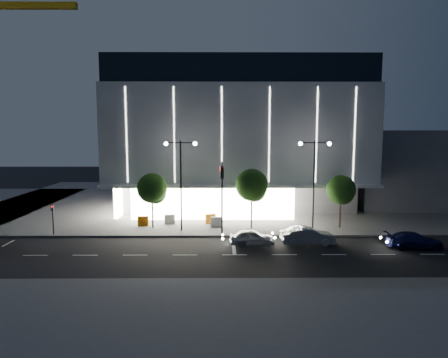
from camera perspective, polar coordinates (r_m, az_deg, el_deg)
ground at (r=34.09m, az=-1.97°, el=-10.02°), size 160.00×160.00×0.00m
sidewalk_museum at (r=57.61m, az=3.63°, el=-2.99°), size 70.00×40.00×0.15m
sidewalk_near at (r=23.20m, az=10.33°, el=-18.28°), size 70.00×10.00×0.15m
museum at (r=54.97m, az=1.71°, el=6.18°), size 30.00×25.80×18.00m
annex_building at (r=62.14m, az=23.37°, el=1.75°), size 16.00×20.00×10.00m
traffic_mast at (r=36.28m, az=-0.29°, el=-0.86°), size 0.33×5.89×7.07m
street_lamp_west at (r=39.01m, az=-6.19°, el=1.01°), size 3.16×0.36×9.00m
street_lamp_east at (r=39.88m, az=12.74°, el=1.01°), size 3.16×0.36×9.00m
ped_signal_far at (r=41.15m, az=-23.26°, el=-4.94°), size 0.22×0.24×3.00m
tree_left at (r=40.65m, az=-10.19°, el=-1.55°), size 3.02×3.02×5.72m
tree_mid at (r=40.15m, az=4.02°, el=-1.13°), size 3.25×3.25×6.15m
tree_right at (r=41.89m, az=16.39°, el=-1.69°), size 2.91×2.91×5.51m
car_lead at (r=35.27m, az=4.06°, el=-8.32°), size 4.08×1.92×1.35m
car_second at (r=35.99m, az=11.88°, el=-7.97°), size 4.79×1.84×1.56m
car_third at (r=37.86m, az=25.52°, el=-7.92°), size 4.72×1.99×1.36m
barrier_a at (r=42.39m, az=-11.49°, el=-5.89°), size 1.11×0.33×1.00m
barrier_b at (r=42.71m, az=-7.77°, el=-5.72°), size 1.13×0.46×1.00m
barrier_c at (r=42.63m, az=-1.92°, el=-5.69°), size 1.13×0.53×1.00m
barrier_d at (r=41.19m, az=-1.13°, el=-6.13°), size 1.12×0.37×1.00m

